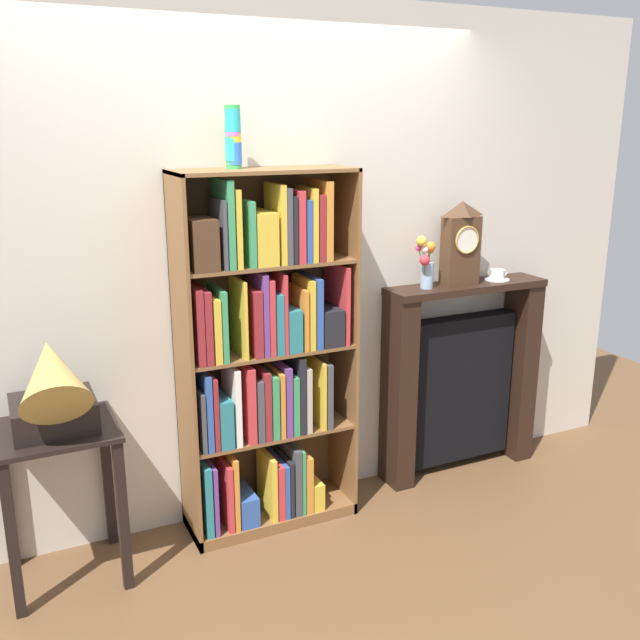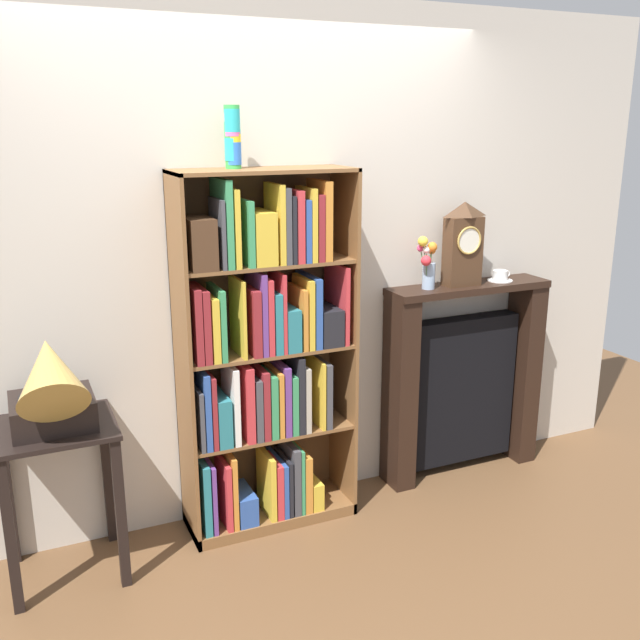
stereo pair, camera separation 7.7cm
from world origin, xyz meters
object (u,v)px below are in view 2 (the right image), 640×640
object	(u,v)px
side_table_left	(59,467)
mantel_clock	(463,244)
gramophone	(51,386)
cup_stack	(233,137)
teacup_with_saucer	(500,276)
fireplace_mantel	(462,380)
bookshelf	(263,362)
flower_vase	(428,263)

from	to	relation	value
side_table_left	mantel_clock	world-z (taller)	mantel_clock
gramophone	mantel_clock	xyz separation A→B (m)	(2.20, 0.19, 0.43)
cup_stack	teacup_with_saucer	bearing A→B (deg)	0.39
gramophone	fireplace_mantel	xyz separation A→B (m)	(2.26, 0.21, -0.39)
cup_stack	fireplace_mantel	size ratio (longest dim) A/B	0.25
bookshelf	cup_stack	distance (m)	1.09
bookshelf	mantel_clock	xyz separation A→B (m)	(1.20, 0.06, 0.50)
mantel_clock	flower_vase	bearing A→B (deg)	-178.89
bookshelf	side_table_left	distance (m)	1.05
side_table_left	teacup_with_saucer	world-z (taller)	teacup_with_saucer
teacup_with_saucer	side_table_left	bearing A→B (deg)	-177.33
gramophone	cup_stack	bearing A→B (deg)	11.53
bookshelf	mantel_clock	size ratio (longest dim) A/B	3.92
teacup_with_saucer	flower_vase	bearing A→B (deg)	-179.23
mantel_clock	fireplace_mantel	bearing A→B (deg)	19.84
fireplace_mantel	flower_vase	world-z (taller)	flower_vase
cup_stack	side_table_left	bearing A→B (deg)	-173.33
mantel_clock	teacup_with_saucer	bearing A→B (deg)	0.48
gramophone	flower_vase	bearing A→B (deg)	5.39
fireplace_mantel	mantel_clock	world-z (taller)	mantel_clock
gramophone	flower_vase	world-z (taller)	flower_vase
mantel_clock	bookshelf	bearing A→B (deg)	-177.35
side_table_left	teacup_with_saucer	size ratio (longest dim) A/B	5.17
fireplace_mantel	bookshelf	bearing A→B (deg)	-176.53
flower_vase	cup_stack	bearing A→B (deg)	-179.79
mantel_clock	flower_vase	distance (m)	0.24
mantel_clock	flower_vase	world-z (taller)	mantel_clock
bookshelf	flower_vase	distance (m)	1.06
bookshelf	flower_vase	xyz separation A→B (m)	(0.98, 0.05, 0.41)
bookshelf	cup_stack	bearing A→B (deg)	155.72
side_table_left	mantel_clock	distance (m)	2.36
bookshelf	gramophone	world-z (taller)	bookshelf
bookshelf	fireplace_mantel	world-z (taller)	bookshelf
fireplace_mantel	teacup_with_saucer	distance (m)	0.65
teacup_with_saucer	gramophone	bearing A→B (deg)	-175.54
bookshelf	side_table_left	bearing A→B (deg)	-176.72
cup_stack	teacup_with_saucer	size ratio (longest dim) A/B	1.97
gramophone	flower_vase	xyz separation A→B (m)	(1.97, 0.19, 0.34)
cup_stack	teacup_with_saucer	distance (m)	1.77
side_table_left	gramophone	xyz separation A→B (m)	(0.00, -0.08, 0.41)
cup_stack	bookshelf	bearing A→B (deg)	-24.28
mantel_clock	teacup_with_saucer	distance (m)	0.34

